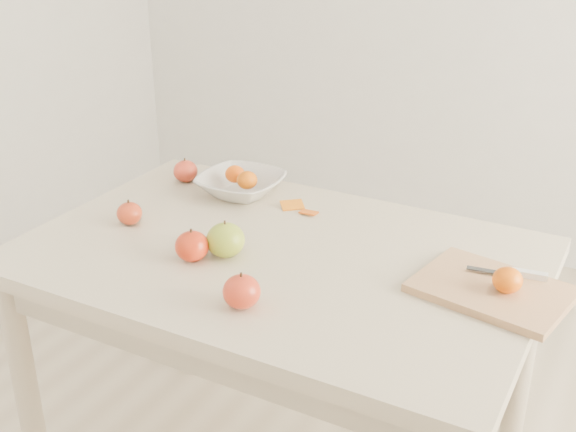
% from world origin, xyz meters
% --- Properties ---
extents(table, '(1.20, 0.80, 0.75)m').
position_xyz_m(table, '(0.00, 0.00, 0.65)').
color(table, beige).
rests_on(table, ground).
extents(cutting_board, '(0.34, 0.28, 0.02)m').
position_xyz_m(cutting_board, '(0.49, 0.04, 0.76)').
color(cutting_board, tan).
rests_on(cutting_board, table).
extents(board_tangerine, '(0.06, 0.06, 0.05)m').
position_xyz_m(board_tangerine, '(0.52, 0.03, 0.80)').
color(board_tangerine, '#E25608').
rests_on(board_tangerine, cutting_board).
extents(fruit_bowl, '(0.23, 0.23, 0.06)m').
position_xyz_m(fruit_bowl, '(-0.26, 0.25, 0.78)').
color(fruit_bowl, silver).
rests_on(fruit_bowl, table).
extents(bowl_tangerine_near, '(0.06, 0.06, 0.05)m').
position_xyz_m(bowl_tangerine_near, '(-0.28, 0.26, 0.80)').
color(bowl_tangerine_near, '#D53C07').
rests_on(bowl_tangerine_near, fruit_bowl).
extents(bowl_tangerine_far, '(0.06, 0.06, 0.05)m').
position_xyz_m(bowl_tangerine_far, '(-0.23, 0.24, 0.80)').
color(bowl_tangerine_far, '#CC6107').
rests_on(bowl_tangerine_far, fruit_bowl).
extents(orange_peel_a, '(0.07, 0.07, 0.01)m').
position_xyz_m(orange_peel_a, '(-0.09, 0.24, 0.75)').
color(orange_peel_a, orange).
rests_on(orange_peel_a, table).
extents(orange_peel_b, '(0.05, 0.04, 0.01)m').
position_xyz_m(orange_peel_b, '(-0.03, 0.22, 0.75)').
color(orange_peel_b, '#C44F0D').
rests_on(orange_peel_b, table).
extents(paring_knife, '(0.17, 0.05, 0.01)m').
position_xyz_m(paring_knife, '(0.54, 0.11, 0.78)').
color(paring_knife, white).
rests_on(paring_knife, cutting_board).
extents(apple_green, '(0.09, 0.09, 0.08)m').
position_xyz_m(apple_green, '(-0.09, -0.08, 0.79)').
color(apple_green, '#5E8615').
rests_on(apple_green, table).
extents(apple_red_a, '(0.07, 0.07, 0.06)m').
position_xyz_m(apple_red_a, '(-0.45, 0.26, 0.78)').
color(apple_red_a, '#9C0B14').
rests_on(apple_red_a, table).
extents(apple_red_c, '(0.08, 0.08, 0.07)m').
position_xyz_m(apple_red_c, '(-0.15, -0.13, 0.79)').
color(apple_red_c, '#930809').
rests_on(apple_red_c, table).
extents(apple_red_e, '(0.08, 0.08, 0.07)m').
position_xyz_m(apple_red_e, '(0.06, -0.25, 0.79)').
color(apple_red_e, '#A20511').
rests_on(apple_red_e, table).
extents(apple_red_d, '(0.06, 0.06, 0.06)m').
position_xyz_m(apple_red_d, '(-0.41, -0.05, 0.78)').
color(apple_red_d, maroon).
rests_on(apple_red_d, table).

